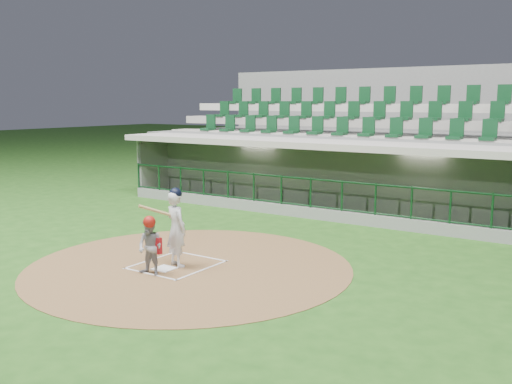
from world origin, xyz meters
TOP-DOWN VIEW (x-y plane):
  - ground at (0.00, 0.00)m, footprint 120.00×120.00m
  - dirt_circle at (0.30, -0.20)m, footprint 7.20×7.20m
  - home_plate at (0.00, -0.70)m, footprint 0.43×0.43m
  - batter_box_chalk at (0.00, -0.30)m, footprint 1.55×1.80m
  - dugout_structure at (0.02, 7.83)m, footprint 16.40×3.70m
  - seating_deck at (0.00, 10.91)m, footprint 17.00×6.72m
  - batter at (0.06, -0.36)m, footprint 0.89×0.93m
  - catcher at (0.04, -1.15)m, footprint 0.61×0.49m

SIDE VIEW (x-z plane):
  - ground at x=0.00m, z-range 0.00..0.00m
  - dirt_circle at x=0.30m, z-range 0.00..0.01m
  - batter_box_chalk at x=0.00m, z-range 0.01..0.02m
  - home_plate at x=0.00m, z-range 0.01..0.03m
  - catcher at x=0.04m, z-range 0.00..1.27m
  - batter at x=0.06m, z-range 0.01..1.78m
  - dugout_structure at x=0.02m, z-range -0.54..2.46m
  - seating_deck at x=0.00m, z-range -1.15..4.00m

